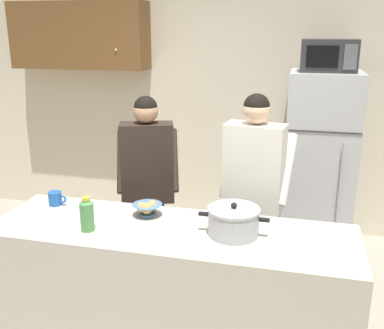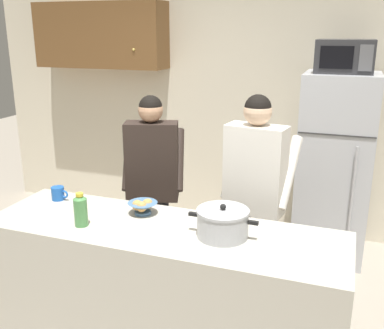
% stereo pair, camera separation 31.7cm
% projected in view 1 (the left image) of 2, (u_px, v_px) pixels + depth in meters
% --- Properties ---
extents(back_wall_unit, '(6.00, 0.48, 2.60)m').
position_uv_depth(back_wall_unit, '(208.00, 96.00, 4.76)').
color(back_wall_unit, beige).
rests_on(back_wall_unit, ground).
extents(kitchen_island, '(2.25, 0.68, 0.92)m').
position_uv_depth(kitchen_island, '(171.00, 294.00, 2.87)').
color(kitchen_island, '#BCB7A8').
rests_on(kitchen_island, ground).
extents(refrigerator, '(0.64, 0.68, 1.73)m').
position_uv_depth(refrigerator, '(319.00, 164.00, 4.26)').
color(refrigerator, '#B7BABF').
rests_on(refrigerator, ground).
extents(microwave, '(0.48, 0.37, 0.28)m').
position_uv_depth(microwave, '(329.00, 55.00, 3.95)').
color(microwave, '#2D2D30').
rests_on(microwave, refrigerator).
extents(person_near_pot, '(0.58, 0.53, 1.61)m').
position_uv_depth(person_near_pot, '(148.00, 173.00, 3.52)').
color(person_near_pot, black).
rests_on(person_near_pot, ground).
extents(person_by_sink, '(0.56, 0.48, 1.67)m').
position_uv_depth(person_by_sink, '(254.00, 179.00, 3.26)').
color(person_by_sink, '#33384C').
rests_on(person_by_sink, ground).
extents(cooking_pot, '(0.42, 0.31, 0.20)m').
position_uv_depth(cooking_pot, '(233.00, 221.00, 2.64)').
color(cooking_pot, '#ADAFB5').
rests_on(cooking_pot, kitchen_island).
extents(coffee_mug, '(0.13, 0.09, 0.10)m').
position_uv_depth(coffee_mug, '(56.00, 198.00, 3.10)').
color(coffee_mug, '#1E59B2').
rests_on(coffee_mug, kitchen_island).
extents(bread_bowl, '(0.20, 0.20, 0.10)m').
position_uv_depth(bread_bowl, '(147.00, 209.00, 2.91)').
color(bread_bowl, '#4C7299').
rests_on(bread_bowl, kitchen_island).
extents(bottle_near_edge, '(0.08, 0.08, 0.21)m').
position_uv_depth(bottle_near_edge, '(87.00, 214.00, 2.69)').
color(bottle_near_edge, '#4C8C4C').
rests_on(bottle_near_edge, kitchen_island).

